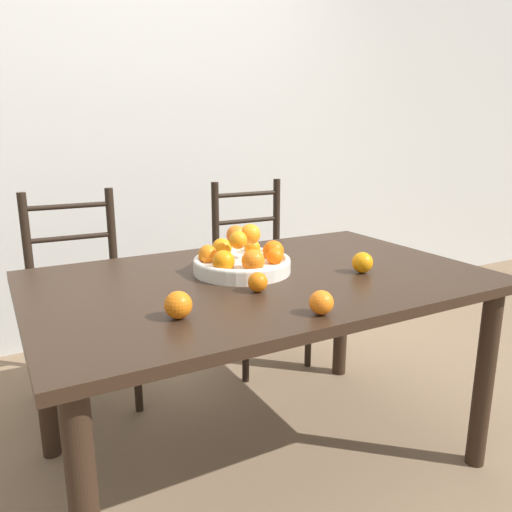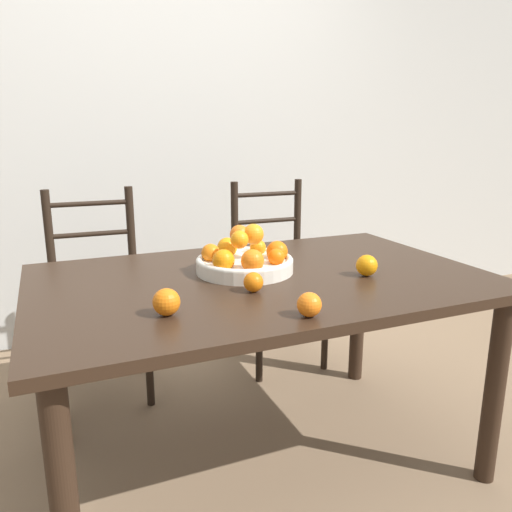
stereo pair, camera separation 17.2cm
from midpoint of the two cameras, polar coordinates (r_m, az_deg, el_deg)
ground_plane at (r=2.12m, az=3.16°, el=-22.15°), size 12.00×12.00×0.00m
wall_back at (r=3.16m, az=-9.20°, el=14.79°), size 8.00×0.06×2.60m
dining_table at (r=1.81m, az=3.44°, el=-5.14°), size 1.59×1.01×0.75m
fruit_bowl at (r=1.82m, az=1.42°, el=-0.42°), size 0.36×0.36×0.18m
orange_loose_0 at (r=1.41m, az=-6.78°, el=-5.31°), size 0.08×0.08×0.08m
orange_loose_1 at (r=1.60m, az=2.77°, el=-3.05°), size 0.06×0.06×0.06m
orange_loose_2 at (r=1.41m, az=9.61°, el=-5.56°), size 0.07×0.07×0.07m
orange_loose_3 at (r=1.84m, az=15.18°, el=-1.08°), size 0.08×0.08×0.08m
chair_left at (r=2.47m, az=-15.72°, el=-4.89°), size 0.43×0.41×0.99m
chair_right at (r=2.74m, az=4.13°, el=-2.54°), size 0.43×0.41×0.99m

